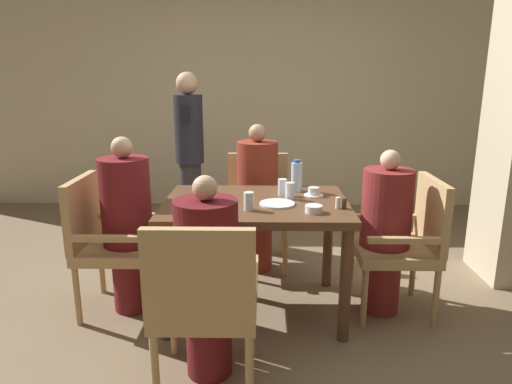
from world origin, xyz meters
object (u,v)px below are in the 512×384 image
glass_tall_far (283,187)px  chair_near_corner (204,297)px  diner_in_right_chair (385,231)px  diner_in_far_chair (257,197)px  plate_main_left (218,203)px  plate_main_right (277,204)px  diner_in_left_chair (127,224)px  water_bottle (297,177)px  diner_in_near_chair (207,276)px  chair_left_side (107,238)px  glass_tall_near (249,201)px  glass_tall_mid (290,191)px  teacup_with_saucer (314,192)px  standing_host (190,151)px  chair_far_side (258,204)px  chair_right_side (406,239)px  bowl_small (314,209)px

glass_tall_far → chair_near_corner: bearing=-112.8°
diner_in_right_chair → diner_in_far_chair: bearing=140.9°
plate_main_left → plate_main_right: (0.37, -0.01, 0.00)m
diner_in_left_chair → water_bottle: 1.18m
diner_in_left_chair → diner_in_near_chair: 0.91m
chair_left_side → glass_tall_far: bearing=7.7°
glass_tall_near → glass_tall_mid: same height
diner_in_left_chair → teacup_with_saucer: (1.22, 0.14, 0.18)m
standing_host → plate_main_left: bearing=-74.7°
chair_near_corner → water_bottle: (0.51, 1.09, 0.36)m
glass_tall_mid → plate_main_right: bearing=-122.6°
water_bottle → standing_host: bearing=128.6°
teacup_with_saucer → water_bottle: water_bottle is taller
diner_in_left_chair → plate_main_left: (0.60, -0.07, 0.16)m
chair_far_side → diner_in_right_chair: bearing=-44.3°
diner_in_left_chair → plate_main_left: bearing=-6.4°
chair_near_corner → plate_main_right: 0.87m
chair_left_side → diner_in_near_chair: (0.74, -0.68, 0.05)m
chair_right_side → plate_main_right: chair_right_side is taller
bowl_small → glass_tall_far: bearing=112.8°
chair_left_side → diner_in_near_chair: size_ratio=0.84×
bowl_small → water_bottle: size_ratio=0.47×
diner_in_right_chair → plate_main_right: bearing=-173.8°
bowl_small → plate_main_left: bearing=163.3°
standing_host → plate_main_right: standing_host is taller
diner_in_far_chair → bowl_small: bearing=-69.6°
chair_near_corner → teacup_with_saucer: bearing=57.2°
chair_right_side → diner_in_right_chair: diner_in_right_chair is taller
plate_main_left → glass_tall_mid: bearing=15.2°
diner_in_far_chair → water_bottle: 0.56m
diner_in_far_chair → standing_host: 1.02m
chair_left_side → diner_in_far_chair: size_ratio=0.77×
teacup_with_saucer → water_bottle: 0.19m
diner_in_left_chair → bowl_small: bearing=-11.6°
chair_far_side → diner_in_far_chair: bearing=-90.0°
chair_left_side → chair_far_side: (0.98, 0.82, 0.00)m
diner_in_left_chair → standing_host: standing_host is taller
chair_far_side → chair_right_side: bearing=-40.0°
plate_main_left → chair_left_side: bearing=174.8°
water_bottle → diner_in_right_chair: bearing=-25.6°
chair_right_side → teacup_with_saucer: chair_right_side is taller
chair_left_side → glass_tall_mid: 1.24m
diner_in_far_chair → plate_main_right: diner_in_far_chair is taller
plate_main_left → water_bottle: 0.62m
diner_in_left_chair → plate_main_right: diner_in_left_chair is taller
chair_left_side → chair_right_side: same height
chair_right_side → water_bottle: 0.83m
chair_right_side → water_bottle: bearing=159.0°
standing_host → teacup_with_saucer: size_ratio=12.03×
plate_main_left → chair_far_side: bearing=74.9°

